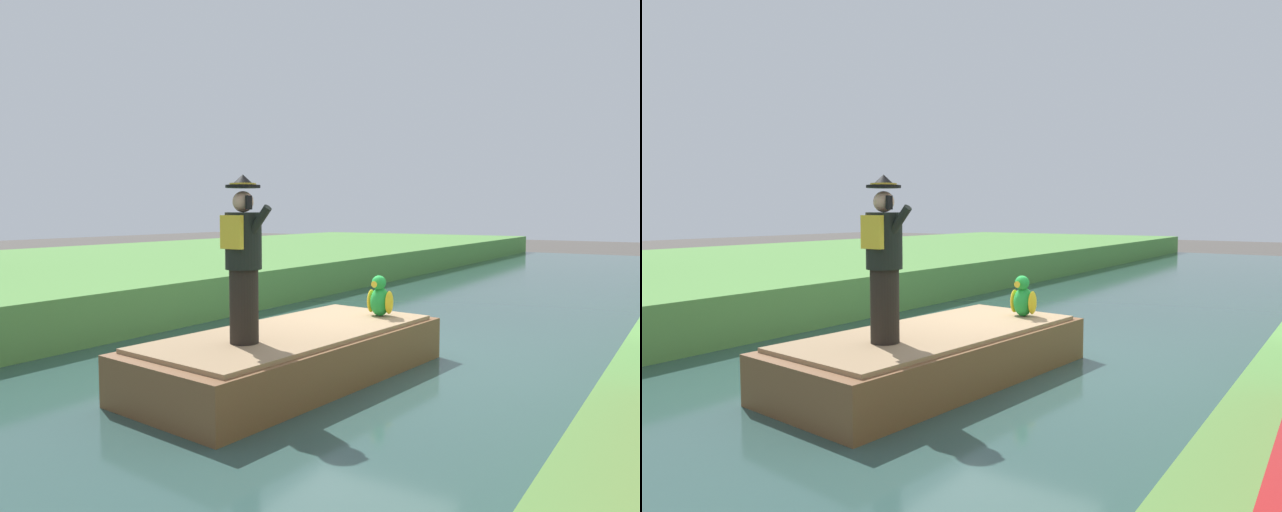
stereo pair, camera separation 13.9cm
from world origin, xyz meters
The scene contains 6 objects.
ground_plane centered at (0.00, 0.00, 0.00)m, with size 80.00×80.00×0.00m, color #4C4742.
canal_water centered at (0.00, 0.00, 0.05)m, with size 7.13×48.00×0.10m, color #2D4C47.
grass_bank_near centered at (-9.41, 0.00, 0.45)m, with size 11.69×48.00×0.90m, color #568E42.
boat centered at (0.00, -1.39, 0.40)m, with size 2.17×4.34×0.61m.
person_pirate centered at (-0.04, -2.30, 1.64)m, with size 0.61×0.42×1.85m.
parrot_plush centered at (0.43, 0.05, 0.95)m, with size 0.36×0.34×0.57m.
Camera 2 is at (4.32, -7.20, 2.16)m, focal length 33.49 mm.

